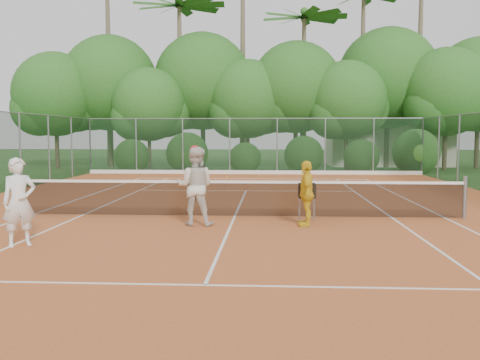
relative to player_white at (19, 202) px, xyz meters
name	(u,v)px	position (x,y,z in m)	size (l,w,h in m)	color
ground	(235,217)	(3.94, 3.89, -0.88)	(120.00, 120.00, 0.00)	#244C1B
clay_court	(235,217)	(3.94, 3.89, -0.87)	(18.00, 36.00, 0.02)	#B85B2A
club_building	(386,144)	(12.94, 27.89, 0.62)	(8.00, 5.00, 3.00)	beige
tennis_net	(235,197)	(3.94, 3.89, -0.35)	(11.97, 0.10, 1.10)	gray
player_white	(19,202)	(0.00, 0.00, 0.00)	(0.63, 0.41, 1.73)	white
player_center_grp	(195,186)	(3.09, 2.55, 0.08)	(0.95, 0.77, 1.91)	silver
player_yellow	(306,193)	(5.74, 2.59, -0.09)	(0.91, 0.38, 1.56)	yellow
ball_hopper	(307,191)	(5.80, 3.35, -0.12)	(0.41, 0.41, 0.94)	gray
stray_ball_a	(227,177)	(2.70, 16.34, -0.83)	(0.07, 0.07, 0.07)	yellow
stray_ball_b	(260,176)	(4.34, 17.06, -0.83)	(0.07, 0.07, 0.07)	#D3E836
stray_ball_c	(282,181)	(5.39, 13.98, -0.83)	(0.07, 0.07, 0.07)	#BBD832
court_markings	(235,217)	(3.94, 3.89, -0.86)	(11.03, 23.83, 0.01)	white
fence_back	(253,146)	(3.94, 18.89, 0.64)	(18.07, 0.07, 3.00)	#19381E
tropical_treeline	(279,87)	(5.38, 24.11, 4.23)	(32.10, 8.49, 15.03)	brown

